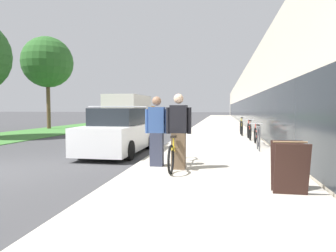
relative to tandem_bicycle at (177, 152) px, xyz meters
The scene contains 14 objects.
sidewalk_slab 19.91m from the tandem_bicycle, 87.41° to the left, with size 4.04×70.00×0.10m.
storefront_facade 29.07m from the tandem_bicycle, 74.08° to the left, with size 10.01×70.00×4.87m.
lawn_strip 26.05m from the tandem_bicycle, 113.49° to the left, with size 4.68×70.00×0.03m.
tandem_bicycle is the anchor object (origin of this frame).
person_rider 0.65m from the tandem_bicycle, 76.49° to the right, with size 0.61×0.24×1.81m.
person_bystander 0.73m from the tandem_bicycle, behind, with size 0.60×0.23×1.75m.
bike_rack_hoop 4.06m from the tandem_bicycle, 54.42° to the left, with size 0.05×0.60×0.84m.
cruiser_bike_nearest 5.46m from the tandem_bicycle, 62.97° to the left, with size 0.52×1.76×0.84m.
cruiser_bike_middle 7.48m from the tandem_bicycle, 71.42° to the left, with size 0.52×1.72×0.93m.
cruiser_bike_farthest 9.56m from the tandem_bicycle, 76.92° to the left, with size 0.52×1.78×0.98m.
sandwich_board_sign 3.03m from the tandem_bicycle, 41.96° to the right, with size 0.56×0.56×0.90m.
parked_sedan_curbside 3.45m from the tandem_bicycle, 134.51° to the left, with size 1.77×4.21×1.63m.
moving_truck 17.26m from the tandem_bicycle, 111.03° to the left, with size 2.52×7.21×2.59m.
street_tree_far 18.27m from the tandem_bicycle, 131.64° to the left, with size 3.75×3.75×6.87m.
Camera 1 is at (5.47, -6.29, 1.57)m, focal length 32.00 mm.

